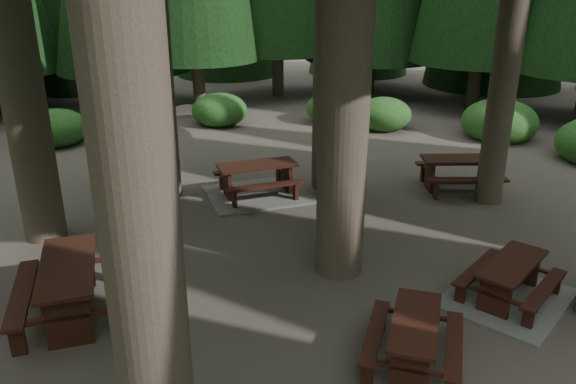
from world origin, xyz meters
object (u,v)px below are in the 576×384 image
object	(u,v)px
picnic_table_b	(69,282)
picnic_table_a	(509,288)
picnic_table_d	(461,169)
picnic_table_c	(258,185)
picnic_table_e	(414,335)

from	to	relation	value
picnic_table_b	picnic_table_a	bearing A→B (deg)	-103.49
picnic_table_d	picnic_table_c	bearing A→B (deg)	-176.59
picnic_table_b	picnic_table_d	bearing A→B (deg)	-71.04
picnic_table_d	picnic_table_b	bearing A→B (deg)	-145.52
picnic_table_a	picnic_table_c	xyz separation A→B (m)	(-2.45, 5.85, 0.05)
picnic_table_d	picnic_table_e	xyz separation A→B (m)	(-4.67, -5.39, -0.09)
picnic_table_a	picnic_table_e	world-z (taller)	picnic_table_a
picnic_table_a	picnic_table_b	xyz separation A→B (m)	(-6.66, 1.98, 0.36)
picnic_table_c	picnic_table_d	distance (m)	4.98
picnic_table_a	picnic_table_d	bearing A→B (deg)	33.38
picnic_table_a	picnic_table_d	xyz separation A→B (m)	(2.35, 4.55, 0.31)
picnic_table_a	picnic_table_c	size ratio (longest dim) A/B	1.10
picnic_table_b	picnic_table_e	size ratio (longest dim) A/B	1.06
picnic_table_b	picnic_table_d	world-z (taller)	picnic_table_b
picnic_table_a	picnic_table_d	distance (m)	5.13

